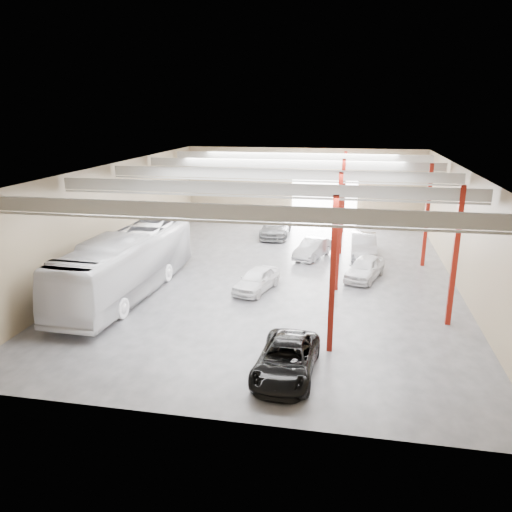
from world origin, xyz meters
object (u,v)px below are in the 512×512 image
(car_row_a, at_px, (256,279))
(car_right_near, at_px, (363,245))
(coach_bus, at_px, (127,264))
(car_right_far, at_px, (365,268))
(car_row_c, at_px, (276,226))
(black_sedan, at_px, (286,359))
(car_row_b, at_px, (313,248))

(car_row_a, xyz_separation_m, car_right_near, (6.34, 8.59, 0.14))
(coach_bus, xyz_separation_m, car_right_far, (13.60, 5.29, -1.10))
(car_row_a, distance_m, car_right_far, 7.19)
(car_row_c, distance_m, car_right_near, 8.73)
(car_right_near, distance_m, car_right_far, 5.20)
(black_sedan, height_order, car_right_far, car_right_far)
(car_row_a, xyz_separation_m, car_right_far, (6.34, 3.39, 0.03))
(car_row_c, height_order, car_right_far, car_row_c)
(car_row_b, bearing_deg, black_sedan, -70.35)
(car_right_near, relative_size, car_right_far, 1.20)
(coach_bus, xyz_separation_m, car_row_c, (6.37, 15.39, -1.00))
(car_right_far, bearing_deg, car_row_c, 143.96)
(car_row_c, bearing_deg, black_sedan, -81.80)
(car_row_c, height_order, car_right_near, car_right_near)
(car_row_a, relative_size, car_row_b, 0.97)
(coach_bus, distance_m, car_right_far, 14.63)
(car_right_far, bearing_deg, coach_bus, -140.35)
(black_sedan, distance_m, car_right_far, 13.29)
(black_sedan, bearing_deg, car_right_near, 82.08)
(car_row_a, bearing_deg, coach_bus, -150.02)
(coach_bus, distance_m, car_row_c, 16.69)
(car_row_c, bearing_deg, car_right_near, -35.61)
(car_row_a, xyz_separation_m, car_row_b, (2.72, 7.53, 0.00))
(black_sedan, bearing_deg, car_row_a, 110.19)
(car_row_b, distance_m, car_right_far, 5.51)
(black_sedan, distance_m, car_row_c, 23.30)
(black_sedan, bearing_deg, car_row_c, 102.15)
(car_row_c, bearing_deg, coach_bus, -113.93)
(car_row_b, height_order, car_row_c, car_row_c)
(coach_bus, height_order, car_row_c, coach_bus)
(black_sedan, height_order, car_row_c, car_row_c)
(coach_bus, bearing_deg, car_row_b, 45.49)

